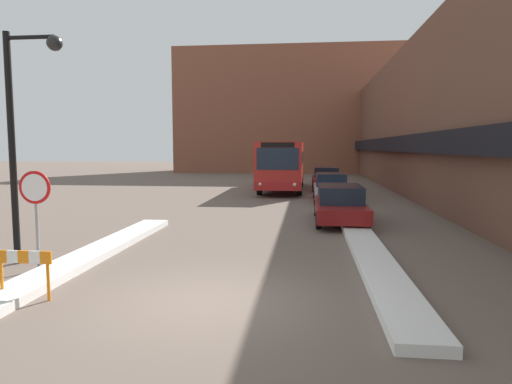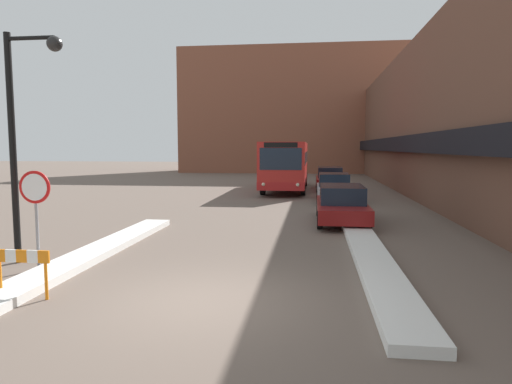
# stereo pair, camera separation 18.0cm
# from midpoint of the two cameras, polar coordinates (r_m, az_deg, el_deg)

# --- Properties ---
(ground_plane) EXTENTS (160.00, 160.00, 0.00)m
(ground_plane) POSITION_cam_midpoint_polar(r_m,az_deg,el_deg) (8.78, -6.73, -13.46)
(ground_plane) COLOR #66564C
(building_row_right) EXTENTS (5.50, 60.00, 8.87)m
(building_row_right) POSITION_cam_midpoint_polar(r_m,az_deg,el_deg) (33.06, 21.31, 7.94)
(building_row_right) COLOR brown
(building_row_right) RESTS_ON ground_plane
(building_backdrop_far) EXTENTS (26.00, 8.00, 13.89)m
(building_backdrop_far) POSITION_cam_midpoint_polar(r_m,az_deg,el_deg) (53.97, 5.10, 9.93)
(building_backdrop_far) COLOR brown
(building_backdrop_far) RESTS_ON ground_plane
(snow_bank_left) EXTENTS (0.90, 9.34, 0.19)m
(snow_bank_left) POSITION_cam_midpoint_polar(r_m,az_deg,el_deg) (13.08, -18.61, -6.91)
(snow_bank_left) COLOR silver
(snow_bank_left) RESTS_ON ground_plane
(snow_bank_right) EXTENTS (0.90, 10.36, 0.19)m
(snow_bank_right) POSITION_cam_midpoint_polar(r_m,az_deg,el_deg) (11.78, 14.83, -8.17)
(snow_bank_right) COLOR silver
(snow_bank_right) RESTS_ON ground_plane
(city_bus) EXTENTS (2.70, 10.57, 3.17)m
(city_bus) POSITION_cam_midpoint_polar(r_m,az_deg,el_deg) (30.57, 3.96, 3.47)
(city_bus) COLOR red
(city_bus) RESTS_ON ground_plane
(parked_car_front) EXTENTS (1.88, 4.86, 1.41)m
(parked_car_front) POSITION_cam_midpoint_polar(r_m,az_deg,el_deg) (17.75, 10.94, -1.45)
(parked_car_front) COLOR maroon
(parked_car_front) RESTS_ON ground_plane
(parked_car_middle) EXTENTS (1.80, 4.30, 1.48)m
(parked_car_middle) POSITION_cam_midpoint_polar(r_m,az_deg,el_deg) (24.71, 9.90, 0.61)
(parked_car_middle) COLOR #B7B7BC
(parked_car_middle) RESTS_ON ground_plane
(parked_car_back) EXTENTS (1.81, 4.70, 1.54)m
(parked_car_back) POSITION_cam_midpoint_polar(r_m,az_deg,el_deg) (31.04, 9.35, 1.66)
(parked_car_back) COLOR maroon
(parked_car_back) RESTS_ON ground_plane
(stop_sign) EXTENTS (0.76, 0.08, 2.33)m
(stop_sign) POSITION_cam_midpoint_polar(r_m,az_deg,el_deg) (11.67, -25.47, -0.71)
(stop_sign) COLOR gray
(stop_sign) RESTS_ON ground_plane
(street_lamp) EXTENTS (1.46, 0.36, 5.59)m
(street_lamp) POSITION_cam_midpoint_polar(r_m,az_deg,el_deg) (12.43, -26.72, 8.04)
(street_lamp) COLOR black
(street_lamp) RESTS_ON ground_plane
(construction_barricade) EXTENTS (1.10, 0.06, 0.94)m
(construction_barricade) POSITION_cam_midpoint_polar(r_m,az_deg,el_deg) (9.72, -26.71, -8.05)
(construction_barricade) COLOR orange
(construction_barricade) RESTS_ON ground_plane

